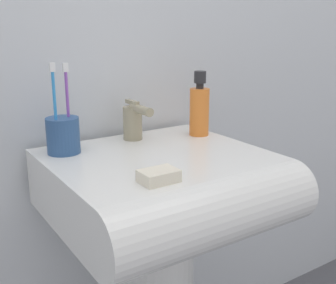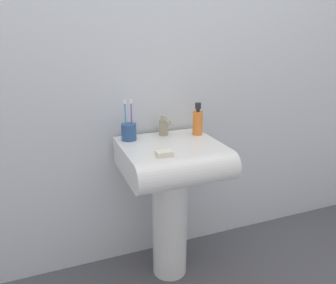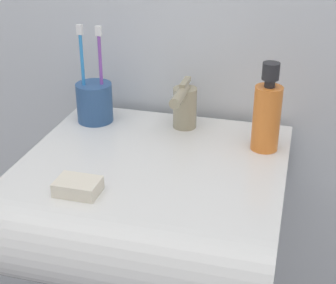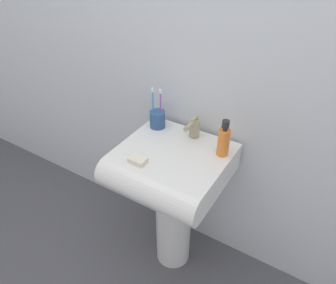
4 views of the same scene
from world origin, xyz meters
TOP-DOWN VIEW (x-y plane):
  - sink_basin at (0.00, -0.05)m, footprint 0.49×0.48m
  - faucet at (0.02, 0.14)m, footprint 0.05×0.12m
  - toothbrush_cup at (-0.17, 0.13)m, footprint 0.08×0.08m
  - soap_bottle at (0.19, 0.09)m, footprint 0.05×0.05m
  - bar_soap at (-0.09, -0.16)m, footprint 0.07×0.05m

SIDE VIEW (x-z plane):
  - sink_basin at x=0.00m, z-range 0.62..0.76m
  - bar_soap at x=-0.09m, z-range 0.76..0.79m
  - toothbrush_cup at x=-0.17m, z-range 0.70..0.91m
  - faucet at x=0.02m, z-range 0.76..0.87m
  - soap_bottle at x=0.19m, z-range 0.75..0.92m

